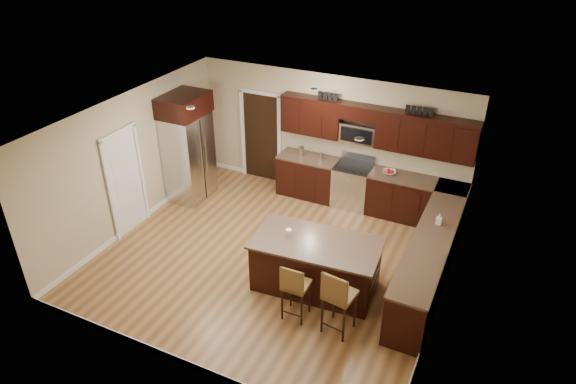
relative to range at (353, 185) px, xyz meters
The scene contains 22 objects.
floor 2.59m from the range, 105.51° to the right, with size 6.00×6.00×0.00m, color olive.
ceiling 3.38m from the range, 105.51° to the right, with size 6.00×6.00×0.00m, color silver.
wall_back 1.15m from the range, 156.28° to the left, with size 6.00×6.00×0.00m, color tan.
wall_left 4.51m from the range, 146.33° to the right, with size 5.50×5.50×0.00m, color tan.
wall_right 3.49m from the range, 46.57° to the right, with size 5.50×5.50×0.00m, color tan.
base_cabinets 1.58m from the range, 39.46° to the right, with size 4.02×3.96×0.92m.
upper_cabinets 1.42m from the range, 20.23° to the left, with size 4.00×0.33×0.80m.
range is the anchor object (origin of this frame).
microwave 1.16m from the range, 90.00° to the left, with size 0.76×0.31×0.40m, color silver.
doorway 2.41m from the range, behind, with size 0.85×0.03×2.06m, color black.
pantry_door 4.61m from the range, 143.07° to the right, with size 0.03×0.80×2.04m, color white.
letter_decor 1.84m from the range, 31.31° to the left, with size 2.20×0.03×0.15m, color black, non-canonical shape.
island 2.85m from the range, 83.04° to the right, with size 2.17×1.26×0.92m.
stool_mid 3.69m from the range, 84.60° to the right, with size 0.39×0.39×1.03m.
stool_right 3.83m from the range, 74.13° to the right, with size 0.48×0.48×1.15m.
refrigerator 3.58m from the range, 160.37° to the right, with size 0.79×1.02×2.35m.
floor_mat 1.44m from the range, 107.75° to the right, with size 0.81×0.54×0.01m, color brown.
fruit_bowl 0.89m from the range, ahead, with size 0.27×0.27×0.07m, color silver.
soap_bottle 2.54m from the range, 35.51° to the right, with size 0.09×0.09×0.20m, color #B2B2B2.
canister_tall 1.32m from the range, behind, with size 0.12×0.12×0.22m, color silver.
canister_short 0.91m from the range, behind, with size 0.11×0.11×0.16m, color silver.
island_jar 2.88m from the range, 93.14° to the right, with size 0.10×0.10×0.10m, color white.
Camera 1 is at (3.55, -6.72, 5.75)m, focal length 32.00 mm.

